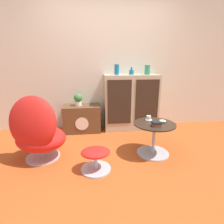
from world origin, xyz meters
TOP-DOWN VIEW (x-y plane):
  - ground_plane at (0.00, 0.00)m, footprint 12.00×12.00m
  - wall_back at (0.00, 1.52)m, footprint 6.40×0.06m
  - sideboard at (0.43, 1.29)m, footprint 1.05×0.41m
  - tv_console at (-0.53, 1.27)m, footprint 0.69×0.44m
  - egg_chair at (-1.07, 0.24)m, footprint 0.88×0.85m
  - ottoman at (-0.31, -0.09)m, footprint 0.37×0.37m
  - coffee_table at (0.53, 0.22)m, footprint 0.59×0.59m
  - vase_leftmost at (0.15, 1.29)m, footprint 0.09×0.09m
  - vase_inner_left at (0.43, 1.29)m, footprint 0.09×0.09m
  - vase_inner_right at (0.74, 1.29)m, footprint 0.10×0.10m
  - potted_plant at (-0.59, 1.28)m, footprint 0.16×0.16m
  - teacup at (0.50, 0.38)m, footprint 0.11×0.11m
  - book_stack at (0.51, 0.11)m, footprint 0.13×0.10m
  - bowl at (0.66, 0.25)m, footprint 0.10×0.10m

SIDE VIEW (x-z plane):
  - ground_plane at x=0.00m, z-range 0.00..0.00m
  - ottoman at x=-0.31m, z-range 0.05..0.33m
  - tv_console at x=-0.53m, z-range 0.00..0.51m
  - coffee_table at x=0.53m, z-range 0.04..0.51m
  - egg_chair at x=-1.07m, z-range -0.04..0.89m
  - bowl at x=0.66m, z-range 0.47..0.51m
  - teacup at x=0.50m, z-range 0.47..0.53m
  - book_stack at x=0.51m, z-range 0.47..0.53m
  - sideboard at x=0.43m, z-range 0.00..1.08m
  - potted_plant at x=-0.59m, z-range 0.52..0.75m
  - vase_inner_left at x=0.43m, z-range 1.06..1.19m
  - vase_inner_right at x=0.74m, z-range 1.08..1.25m
  - vase_leftmost at x=0.15m, z-range 1.08..1.27m
  - wall_back at x=0.00m, z-range 0.00..2.60m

